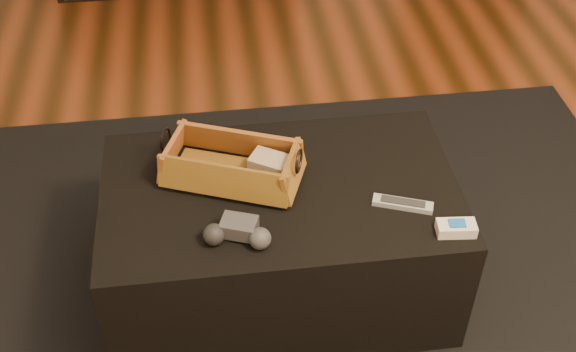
{
  "coord_description": "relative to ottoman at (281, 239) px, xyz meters",
  "views": [
    {
      "loc": [
        -0.29,
        -1.17,
        1.8
      ],
      "look_at": [
        -0.1,
        0.27,
        0.49
      ],
      "focal_mm": 45.0,
      "sensor_mm": 36.0,
      "label": 1
    }
  ],
  "objects": [
    {
      "name": "game_controller",
      "position": [
        -0.13,
        -0.19,
        0.24
      ],
      "size": [
        0.19,
        0.13,
        0.06
      ],
      "color": "#37373A",
      "rests_on": "ottoman"
    },
    {
      "name": "silver_remote",
      "position": [
        0.32,
        -0.11,
        0.22
      ],
      "size": [
        0.17,
        0.09,
        0.02
      ],
      "color": "#B8BCC1",
      "rests_on": "ottoman"
    },
    {
      "name": "area_rug",
      "position": [
        0.0,
        -0.05,
        -0.22
      ],
      "size": [
        2.6,
        2.0,
        0.01
      ],
      "primitive_type": "cube",
      "color": "black",
      "rests_on": "floor"
    },
    {
      "name": "wicker_basket",
      "position": [
        -0.13,
        0.06,
        0.26
      ],
      "size": [
        0.43,
        0.32,
        0.14
      ],
      "color": "olive",
      "rests_on": "ottoman"
    },
    {
      "name": "ottoman",
      "position": [
        0.0,
        0.0,
        0.0
      ],
      "size": [
        1.0,
        0.6,
        0.42
      ],
      "primitive_type": "cube",
      "color": "black",
      "rests_on": "area_rug"
    },
    {
      "name": "cream_gadget",
      "position": [
        0.43,
        -0.23,
        0.23
      ],
      "size": [
        0.11,
        0.06,
        0.04
      ],
      "color": "silver",
      "rests_on": "ottoman"
    },
    {
      "name": "cloth_bundle",
      "position": [
        -0.02,
        0.05,
        0.25
      ],
      "size": [
        0.13,
        0.12,
        0.06
      ],
      "primitive_type": "cube",
      "rotation": [
        0.0,
        0.0,
        -0.55
      ],
      "color": "tan",
      "rests_on": "wicker_basket"
    },
    {
      "name": "tv_remote",
      "position": [
        -0.15,
        0.05,
        0.23
      ],
      "size": [
        0.21,
        0.1,
        0.02
      ],
      "primitive_type": "cube",
      "rotation": [
        0.0,
        0.0,
        -0.27
      ],
      "color": "black",
      "rests_on": "wicker_basket"
    }
  ]
}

